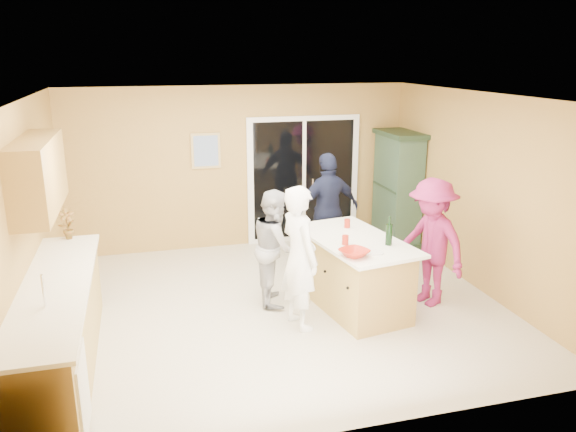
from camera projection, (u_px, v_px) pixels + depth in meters
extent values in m
plane|color=beige|center=(279.00, 306.00, 7.08)|extent=(5.50, 5.50, 0.00)
cube|color=white|center=(277.00, 97.00, 6.35)|extent=(5.50, 5.00, 0.10)
cube|color=#DFB05C|center=(241.00, 168.00, 9.03)|extent=(5.50, 0.10, 2.60)
cube|color=#DFB05C|center=(355.00, 289.00, 4.40)|extent=(5.50, 0.10, 2.60)
cube|color=#DFB05C|center=(30.00, 225.00, 6.03)|extent=(0.10, 5.00, 2.60)
cube|color=#DFB05C|center=(480.00, 193.00, 7.40)|extent=(0.10, 5.00, 2.60)
cube|color=#B29145|center=(59.00, 331.00, 5.51)|extent=(0.60, 3.00, 0.90)
cube|color=white|center=(44.00, 399.00, 4.51)|extent=(0.62, 0.60, 0.72)
cube|color=white|center=(55.00, 287.00, 5.38)|extent=(0.65, 3.05, 0.04)
cylinder|color=silver|center=(44.00, 291.00, 4.87)|extent=(0.02, 0.02, 0.30)
cube|color=#B29145|center=(38.00, 175.00, 5.73)|extent=(0.35, 1.60, 0.75)
cube|color=white|center=(303.00, 179.00, 9.34)|extent=(1.90, 0.05, 2.10)
cube|color=black|center=(304.00, 180.00, 9.32)|extent=(1.70, 0.03, 1.94)
cube|color=white|center=(304.00, 180.00, 9.32)|extent=(0.06, 0.04, 1.94)
cube|color=silver|center=(313.00, 182.00, 9.36)|extent=(0.02, 0.03, 0.12)
cube|color=tan|center=(206.00, 151.00, 8.79)|extent=(0.46, 0.03, 0.56)
cube|color=#4F67A3|center=(206.00, 151.00, 8.78)|extent=(0.38, 0.02, 0.48)
cube|color=#B29145|center=(354.00, 275.00, 6.95)|extent=(1.03, 1.64, 0.87)
cube|color=white|center=(355.00, 240.00, 6.82)|extent=(1.21, 1.86, 0.04)
cube|color=black|center=(353.00, 303.00, 7.06)|extent=(0.94, 1.55, 0.10)
cube|color=#1E301E|center=(395.00, 239.00, 9.44)|extent=(0.52, 0.98, 0.11)
cube|color=#304937|center=(397.00, 189.00, 9.20)|extent=(0.46, 0.93, 1.74)
cube|color=#1E301E|center=(400.00, 134.00, 8.94)|extent=(0.54, 1.02, 0.07)
imported|color=white|center=(299.00, 258.00, 6.37)|extent=(0.54, 0.69, 1.68)
imported|color=#A8A8AA|center=(276.00, 247.00, 7.04)|extent=(0.67, 0.80, 1.47)
imported|color=#181B36|center=(328.00, 210.00, 8.26)|extent=(1.05, 0.59, 1.70)
imported|color=#95204F|center=(431.00, 242.00, 6.98)|extent=(0.89, 1.18, 1.62)
imported|color=#A82212|center=(354.00, 253.00, 6.21)|extent=(0.41, 0.41, 0.08)
imported|color=#AF2311|center=(67.00, 224.00, 6.64)|extent=(0.23, 0.19, 0.38)
cylinder|color=#A82212|center=(345.00, 240.00, 6.58)|extent=(0.10, 0.10, 0.11)
cylinder|color=#A82212|center=(347.00, 223.00, 7.23)|extent=(0.10, 0.10, 0.11)
cylinder|color=black|center=(389.00, 235.00, 6.56)|extent=(0.08, 0.08, 0.25)
cylinder|color=black|center=(390.00, 221.00, 6.51)|extent=(0.03, 0.03, 0.09)
cylinder|color=silver|center=(375.00, 253.00, 6.31)|extent=(0.25, 0.25, 0.01)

